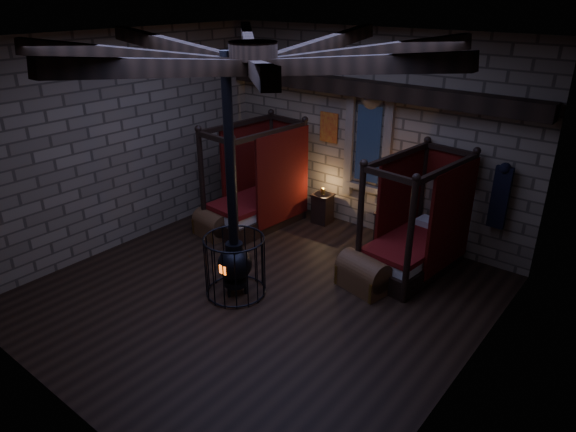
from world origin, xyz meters
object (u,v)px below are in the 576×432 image
Objects in this scene: trunk_left at (212,225)px; bed_left at (258,201)px; bed_right at (415,243)px; stove at (235,261)px; trunk_right at (363,274)px.

bed_left is at bearing 78.87° from trunk_left.
bed_left reaches higher than bed_right.
stove is at bearing -51.49° from bed_left.
bed_left is at bearing 125.45° from stove.
bed_left reaches higher than trunk_right.
stove is (-1.64, -1.50, 0.35)m from trunk_right.
bed_right is at bearing 27.18° from trunk_left.
trunk_left is 2.40m from stove.
trunk_left is 0.86× the size of trunk_right.
bed_left is 3.63m from bed_right.
stove reaches higher than trunk_right.
trunk_right is (3.62, 0.19, 0.03)m from trunk_left.
trunk_left is 0.21× the size of stove.
bed_right is 2.62× the size of trunk_left.
trunk_left is (-0.38, -1.08, -0.31)m from bed_left.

